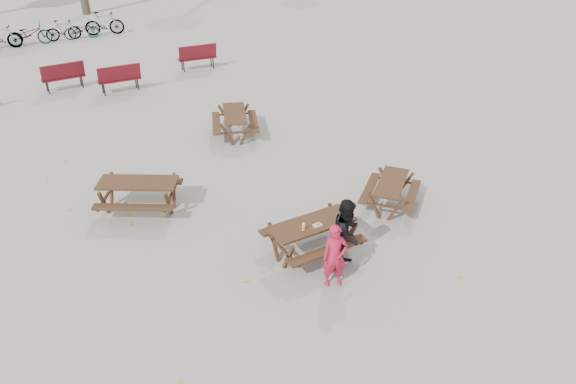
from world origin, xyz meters
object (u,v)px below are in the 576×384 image
food_tray (318,225)px  soda_bottle (304,227)px  child (335,256)px  adult (347,234)px  picnic_table_north (140,196)px  picnic_table_east (390,194)px  picnic_table_far (235,124)px  main_picnic_table (312,230)px

food_tray → soda_bottle: 0.33m
soda_bottle → child: 0.97m
adult → picnic_table_north: adult is taller
picnic_table_east → picnic_table_far: (-1.44, 5.55, 0.03)m
main_picnic_table → food_tray: size_ratio=10.00×
food_tray → picnic_table_east: food_tray is taller
soda_bottle → picnic_table_far: 6.55m
child → picnic_table_north: size_ratio=0.75×
main_picnic_table → picnic_table_east: main_picnic_table is taller
picnic_table_north → picnic_table_far: 4.68m
child → picnic_table_north: bearing=138.7°
child → picnic_table_far: 7.44m
food_tray → picnic_table_north: size_ratio=0.10×
soda_bottle → main_picnic_table: bearing=23.8°
child → picnic_table_east: size_ratio=0.89×
picnic_table_east → picnic_table_north: size_ratio=0.84×
main_picnic_table → soda_bottle: soda_bottle is taller
picnic_table_east → picnic_table_far: 5.74m
soda_bottle → picnic_table_east: bearing=15.3°
soda_bottle → child: bearing=-82.5°
food_tray → child: 0.95m
food_tray → picnic_table_east: (2.62, 0.83, -0.46)m
soda_bottle → child: size_ratio=0.13×
soda_bottle → picnic_table_north: size_ratio=0.09×
adult → picnic_table_far: 6.99m
food_tray → main_picnic_table: bearing=99.1°
adult → picnic_table_east: adult is taller
child → adult: adult is taller
main_picnic_table → picnic_table_north: bearing=126.6°
soda_bottle → adult: size_ratio=0.11×
soda_bottle → picnic_table_far: (1.50, 6.36, -0.49)m
adult → picnic_table_east: (2.27, 1.38, -0.45)m
picnic_table_east → picnic_table_far: size_ratio=0.91×
child → food_tray: bearing=98.8°
food_tray → soda_bottle: bearing=175.7°
main_picnic_table → soda_bottle: (-0.30, -0.13, 0.26)m
food_tray → adult: bearing=-57.3°
main_picnic_table → child: (-0.17, -1.08, 0.09)m
adult → picnic_table_far: (0.83, 6.93, -0.42)m
soda_bottle → picnic_table_far: soda_bottle is taller
food_tray → picnic_table_far: bearing=79.5°
food_tray → adult: adult is taller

